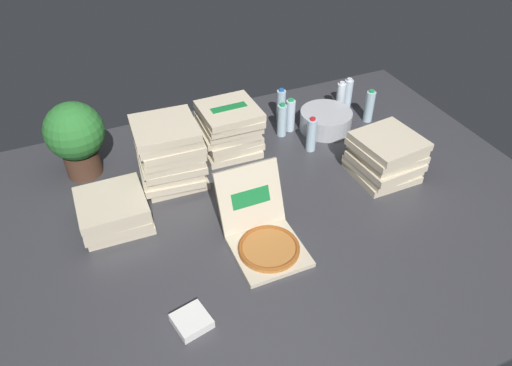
% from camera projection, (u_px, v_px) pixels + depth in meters
% --- Properties ---
extents(ground_plane, '(3.20, 2.40, 0.02)m').
position_uv_depth(ground_plane, '(270.00, 213.00, 2.65)').
color(ground_plane, '#38383D').
extents(open_pizza_box, '(0.34, 0.48, 0.35)m').
position_uv_depth(open_pizza_box, '(264.00, 235.00, 2.41)').
color(open_pizza_box, beige).
rests_on(open_pizza_box, ground_plane).
extents(pizza_stack_left_near, '(0.38, 0.37, 0.31)m').
position_uv_depth(pizza_stack_left_near, '(229.00, 128.00, 3.01)').
color(pizza_stack_left_near, beige).
rests_on(pizza_stack_left_near, ground_plane).
extents(pizza_stack_left_mid, '(0.37, 0.37, 0.18)m').
position_uv_depth(pizza_stack_left_mid, '(114.00, 211.00, 2.52)').
color(pizza_stack_left_mid, beige).
rests_on(pizza_stack_left_mid, ground_plane).
extents(pizza_stack_center_far, '(0.39, 0.39, 0.26)m').
position_uv_depth(pizza_stack_center_far, '(385.00, 156.00, 2.82)').
color(pizza_stack_center_far, beige).
rests_on(pizza_stack_center_far, ground_plane).
extents(pizza_stack_right_mid, '(0.39, 0.39, 0.40)m').
position_uv_depth(pizza_stack_right_mid, '(169.00, 154.00, 2.73)').
color(pizza_stack_right_mid, beige).
rests_on(pizza_stack_right_mid, ground_plane).
extents(ice_bucket, '(0.35, 0.35, 0.13)m').
position_uv_depth(ice_bucket, '(326.00, 120.00, 3.25)').
color(ice_bucket, '#B7BABF').
rests_on(ice_bucket, ground_plane).
extents(water_bottle_0, '(0.06, 0.06, 0.24)m').
position_uv_depth(water_bottle_0, '(311.00, 135.00, 3.03)').
color(water_bottle_0, silver).
rests_on(water_bottle_0, ground_plane).
extents(water_bottle_1, '(0.06, 0.06, 0.24)m').
position_uv_depth(water_bottle_1, '(369.00, 106.00, 3.30)').
color(water_bottle_1, silver).
rests_on(water_bottle_1, ground_plane).
extents(water_bottle_2, '(0.06, 0.06, 0.24)m').
position_uv_depth(water_bottle_2, '(340.00, 98.00, 3.40)').
color(water_bottle_2, white).
rests_on(water_bottle_2, ground_plane).
extents(water_bottle_3, '(0.06, 0.06, 0.24)m').
position_uv_depth(water_bottle_3, '(290.00, 115.00, 3.21)').
color(water_bottle_3, silver).
rests_on(water_bottle_3, ground_plane).
extents(water_bottle_4, '(0.06, 0.06, 0.24)m').
position_uv_depth(water_bottle_4, '(348.00, 94.00, 3.43)').
color(water_bottle_4, silver).
rests_on(water_bottle_4, ground_plane).
extents(water_bottle_5, '(0.06, 0.06, 0.24)m').
position_uv_depth(water_bottle_5, '(281.00, 105.00, 3.32)').
color(water_bottle_5, silver).
rests_on(water_bottle_5, ground_plane).
extents(water_bottle_6, '(0.06, 0.06, 0.24)m').
position_uv_depth(water_bottle_6, '(282.00, 120.00, 3.16)').
color(water_bottle_6, silver).
rests_on(water_bottle_6, ground_plane).
extents(potted_plant, '(0.34, 0.34, 0.47)m').
position_uv_depth(potted_plant, '(75.00, 136.00, 2.75)').
color(potted_plant, '#513323').
rests_on(potted_plant, ground_plane).
extents(napkin_pile, '(0.17, 0.17, 0.04)m').
position_uv_depth(napkin_pile, '(192.00, 321.00, 2.07)').
color(napkin_pile, white).
rests_on(napkin_pile, ground_plane).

